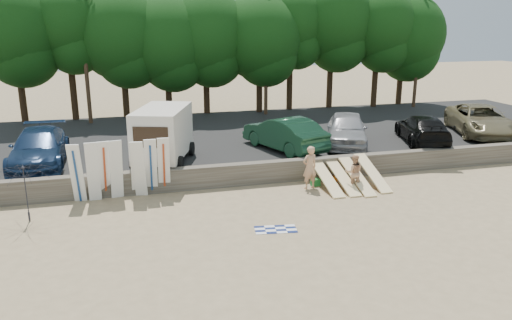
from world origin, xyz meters
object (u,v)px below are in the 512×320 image
object	(u,v)px
car_1	(284,134)
car_2	(347,129)
box_trailer	(163,132)
car_3	(422,129)
car_4	(481,120)
beachgoer_a	(310,167)
beachgoer_b	(354,172)
beach_umbrella	(25,193)
car_0	(39,148)
cooler	(315,182)

from	to	relation	value
car_1	car_2	size ratio (longest dim) A/B	1.02
box_trailer	car_3	size ratio (longest dim) A/B	0.87
car_4	beachgoer_a	world-z (taller)	car_4
beachgoer_b	beach_umbrella	distance (m)	13.29
car_0	car_3	bearing A→B (deg)	-1.98
car_3	beachgoer_a	bearing A→B (deg)	43.15
car_0	beachgoer_a	size ratio (longest dim) A/B	2.95
car_1	car_3	xyz separation A→B (m)	(7.86, -0.43, -0.11)
box_trailer	car_1	bearing A→B (deg)	25.95
car_4	beachgoer_a	size ratio (longest dim) A/B	3.17
car_0	car_2	size ratio (longest dim) A/B	1.11
car_1	car_0	bearing A→B (deg)	-20.30
beachgoer_a	beach_umbrella	xyz separation A→B (m)	(-11.46, -0.84, 0.14)
car_4	beach_umbrella	bearing A→B (deg)	-146.20
beachgoer_a	beach_umbrella	world-z (taller)	beach_umbrella
car_3	car_2	bearing A→B (deg)	11.78
box_trailer	beach_umbrella	world-z (taller)	box_trailer
beach_umbrella	beachgoer_b	bearing A→B (deg)	0.84
cooler	beach_umbrella	xyz separation A→B (m)	(-11.87, -1.12, 0.95)
car_0	cooler	distance (m)	12.83
car_3	car_4	bearing A→B (deg)	-151.29
car_2	car_3	world-z (taller)	car_2
car_2	beach_umbrella	size ratio (longest dim) A/B	2.08
car_0	beachgoer_a	xyz separation A→B (m)	(11.63, -4.47, -0.56)
car_0	beachgoer_a	bearing A→B (deg)	-21.20
car_4	beachgoer_b	xyz separation A→B (m)	(-10.72, -5.36, -0.76)
car_2	beach_umbrella	bearing A→B (deg)	-137.52
beach_umbrella	car_4	bearing A→B (deg)	13.03
car_1	beach_umbrella	size ratio (longest dim) A/B	2.11
box_trailer	cooler	bearing A→B (deg)	-7.62
car_2	beachgoer_a	distance (m)	5.74
beach_umbrella	car_2	bearing A→B (deg)	18.65
car_3	cooler	size ratio (longest dim) A/B	13.67
car_3	cooler	distance (m)	8.56
box_trailer	car_4	distance (m)	18.63
car_0	beachgoer_b	world-z (taller)	car_0
car_2	beach_umbrella	distance (m)	16.07
car_0	car_3	xyz separation A→B (m)	(19.72, -0.62, -0.08)
box_trailer	car_3	world-z (taller)	box_trailer
box_trailer	car_0	size ratio (longest dim) A/B	0.79
beachgoer_a	cooler	world-z (taller)	beachgoer_a
box_trailer	car_2	bearing A→B (deg)	23.60
beach_umbrella	car_3	bearing A→B (deg)	13.48
car_2	car_3	xyz separation A→B (m)	(4.33, -0.45, -0.12)
cooler	car_0	bearing A→B (deg)	154.16
car_2	beachgoer_a	world-z (taller)	car_2
car_2	cooler	size ratio (longest dim) A/B	13.56
beachgoer_b	beach_umbrella	size ratio (longest dim) A/B	0.64
car_3	beach_umbrella	distance (m)	20.11
box_trailer	car_1	size ratio (longest dim) A/B	0.86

